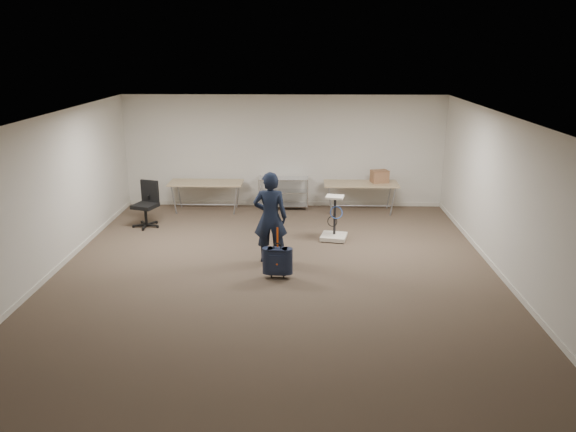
{
  "coord_description": "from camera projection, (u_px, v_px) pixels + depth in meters",
  "views": [
    {
      "loc": [
        0.46,
        -9.41,
        3.93
      ],
      "look_at": [
        0.21,
        0.3,
        0.98
      ],
      "focal_mm": 35.0,
      "sensor_mm": 36.0,
      "label": 1
    }
  ],
  "objects": [
    {
      "name": "room_shell",
      "position": [
        279.0,
        244.0,
        11.46
      ],
      "size": [
        8.0,
        9.0,
        9.0
      ],
      "color": "beige",
      "rests_on": "ground"
    },
    {
      "name": "person",
      "position": [
        270.0,
        217.0,
        10.45
      ],
      "size": [
        0.65,
        0.44,
        1.74
      ],
      "primitive_type": "imported",
      "rotation": [
        0.0,
        0.0,
        3.1
      ],
      "color": "black",
      "rests_on": "ground"
    },
    {
      "name": "equipment_cart",
      "position": [
        334.0,
        228.0,
        11.83
      ],
      "size": [
        0.61,
        0.61,
        0.95
      ],
      "color": "beige",
      "rests_on": "ground"
    },
    {
      "name": "folding_table_right",
      "position": [
        361.0,
        185.0,
        13.69
      ],
      "size": [
        1.8,
        0.75,
        0.73
      ],
      "color": "#9C845F",
      "rests_on": "ground"
    },
    {
      "name": "folding_table_left",
      "position": [
        206.0,
        184.0,
        13.78
      ],
      "size": [
        1.8,
        0.75,
        0.73
      ],
      "color": "#9C845F",
      "rests_on": "ground"
    },
    {
      "name": "ground",
      "position": [
        276.0,
        273.0,
        10.15
      ],
      "size": [
        9.0,
        9.0,
        0.0
      ],
      "primitive_type": "plane",
      "color": "#483A2C",
      "rests_on": "ground"
    },
    {
      "name": "office_chair",
      "position": [
        147.0,
        213.0,
        12.69
      ],
      "size": [
        0.62,
        0.63,
        1.03
      ],
      "color": "black",
      "rests_on": "ground"
    },
    {
      "name": "wire_shelf",
      "position": [
        284.0,
        191.0,
        14.04
      ],
      "size": [
        1.22,
        0.47,
        0.8
      ],
      "color": "silver",
      "rests_on": "ground"
    },
    {
      "name": "suitcase",
      "position": [
        278.0,
        261.0,
        9.84
      ],
      "size": [
        0.35,
        0.22,
        0.93
      ],
      "color": "black",
      "rests_on": "ground"
    },
    {
      "name": "cardboard_box",
      "position": [
        380.0,
        176.0,
        13.71
      ],
      "size": [
        0.46,
        0.39,
        0.3
      ],
      "primitive_type": "cube",
      "rotation": [
        0.0,
        0.0,
        0.25
      ],
      "color": "brown",
      "rests_on": "folding_table_right"
    }
  ]
}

